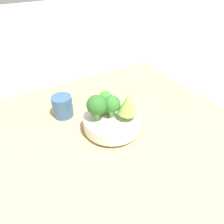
% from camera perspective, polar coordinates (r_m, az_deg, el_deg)
% --- Properties ---
extents(ground_plane, '(6.00, 6.00, 0.00)m').
position_cam_1_polar(ground_plane, '(0.83, -1.36, -7.31)').
color(ground_plane, '#ADA89E').
extents(table, '(1.01, 0.87, 0.04)m').
position_cam_1_polar(table, '(0.82, -1.38, -6.36)').
color(table, tan).
rests_on(table, ground_plane).
extents(bowl, '(0.21, 0.21, 0.06)m').
position_cam_1_polar(bowl, '(0.80, 0.00, -2.61)').
color(bowl, silver).
rests_on(bowl, table).
extents(broccoli_floret_front, '(0.05, 0.05, 0.07)m').
position_cam_1_polar(broccoli_floret_front, '(0.80, -1.69, 3.44)').
color(broccoli_floret_front, '#6BA34C').
rests_on(broccoli_floret_front, bowl).
extents(broccoli_floret_center, '(0.06, 0.06, 0.08)m').
position_cam_1_polar(broccoli_floret_center, '(0.75, 0.00, 1.94)').
color(broccoli_floret_center, '#6BA34C').
rests_on(broccoli_floret_center, bowl).
extents(romanesco_piece_far, '(0.07, 0.07, 0.10)m').
position_cam_1_polar(romanesco_piece_far, '(0.74, 4.15, 2.00)').
color(romanesco_piece_far, '#7AB256').
rests_on(romanesco_piece_far, bowl).
extents(romanesco_piece_near, '(0.06, 0.06, 0.08)m').
position_cam_1_polar(romanesco_piece_near, '(0.77, -3.20, 2.61)').
color(romanesco_piece_near, '#6BA34C').
rests_on(romanesco_piece_near, bowl).
extents(broccoli_floret_right, '(0.07, 0.07, 0.10)m').
position_cam_1_polar(broccoli_floret_right, '(0.74, -4.01, 1.74)').
color(broccoli_floret_right, '#609347').
rests_on(broccoli_floret_right, bowl).
extents(cup, '(0.08, 0.08, 0.09)m').
position_cam_1_polar(cup, '(0.89, -12.79, 1.48)').
color(cup, '#33567F').
rests_on(cup, table).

